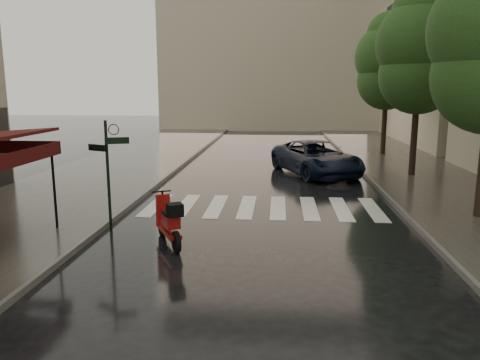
# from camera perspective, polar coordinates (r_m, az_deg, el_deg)

# --- Properties ---
(ground) EXTENTS (120.00, 120.00, 0.00)m
(ground) POSITION_cam_1_polar(r_m,az_deg,el_deg) (10.72, -14.85, -10.84)
(ground) COLOR black
(ground) RESTS_ON ground
(sidewalk_near) EXTENTS (6.00, 60.00, 0.12)m
(sidewalk_near) POSITION_cam_1_polar(r_m,az_deg,el_deg) (23.12, -15.55, 1.00)
(sidewalk_near) COLOR #38332D
(sidewalk_near) RESTS_ON ground
(sidewalk_far) EXTENTS (5.50, 60.00, 0.12)m
(sidewalk_far) POSITION_cam_1_polar(r_m,az_deg,el_deg) (22.73, 21.97, 0.43)
(sidewalk_far) COLOR #38332D
(sidewalk_far) RESTS_ON ground
(curb_near) EXTENTS (0.12, 60.00, 0.16)m
(curb_near) POSITION_cam_1_polar(r_m,az_deg,el_deg) (22.25, -8.15, 0.95)
(curb_near) COLOR #595651
(curb_near) RESTS_ON ground
(curb_far) EXTENTS (0.12, 60.00, 0.16)m
(curb_far) POSITION_cam_1_polar(r_m,az_deg,el_deg) (22.06, 15.02, 0.59)
(curb_far) COLOR #595651
(curb_far) RESTS_ON ground
(crosswalk) EXTENTS (7.85, 3.20, 0.01)m
(crosswalk) POSITION_cam_1_polar(r_m,az_deg,el_deg) (15.85, 2.75, -3.30)
(crosswalk) COLOR silver
(crosswalk) RESTS_ON ground
(signpost) EXTENTS (1.17, 0.29, 3.10)m
(signpost) POSITION_cam_1_polar(r_m,az_deg,el_deg) (13.37, -15.81, 1.59)
(signpost) COLOR black
(signpost) RESTS_ON ground
(haussmann_far) EXTENTS (8.00, 16.00, 18.50)m
(haussmann_far) POSITION_cam_1_polar(r_m,az_deg,el_deg) (38.05, 26.04, 18.01)
(haussmann_far) COLOR tan
(haussmann_far) RESTS_ON ground
(backdrop_building) EXTENTS (22.00, 6.00, 20.00)m
(backdrop_building) POSITION_cam_1_polar(r_m,az_deg,el_deg) (47.74, 4.33, 18.31)
(backdrop_building) COLOR tan
(backdrop_building) RESTS_ON ground
(tree_mid) EXTENTS (3.80, 3.80, 8.34)m
(tree_mid) POSITION_cam_1_polar(r_m,az_deg,el_deg) (22.25, 21.12, 14.61)
(tree_mid) COLOR black
(tree_mid) RESTS_ON sidewalk_far
(tree_far) EXTENTS (3.80, 3.80, 8.16)m
(tree_far) POSITION_cam_1_polar(r_m,az_deg,el_deg) (29.07, 17.58, 13.55)
(tree_far) COLOR black
(tree_far) RESTS_ON sidewalk_far
(scooter) EXTENTS (1.09, 1.77, 1.28)m
(scooter) POSITION_cam_1_polar(r_m,az_deg,el_deg) (12.06, -8.63, -5.14)
(scooter) COLOR black
(scooter) RESTS_ON ground
(parked_car) EXTENTS (4.52, 6.18, 1.56)m
(parked_car) POSITION_cam_1_polar(r_m,az_deg,el_deg) (22.04, 9.26, 2.68)
(parked_car) COLOR black
(parked_car) RESTS_ON ground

